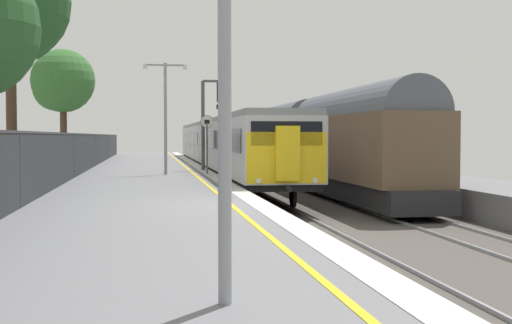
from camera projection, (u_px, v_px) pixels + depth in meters
The scene contains 9 objects.
ground at pixel (345, 226), 17.29m from camera, with size 17.40×110.00×1.21m.
commuter_train_at_platform at pixel (221, 144), 41.39m from camera, with size 2.83×40.10×3.81m.
freight_train_adjacent_track at pixel (313, 140), 34.78m from camera, with size 2.60×28.88×4.66m.
signal_gantry at pixel (209, 114), 33.82m from camera, with size 1.10×0.24×4.58m.
speed_limit_sign at pixel (207, 137), 30.37m from camera, with size 0.59×0.08×2.68m.
platform_lamp_mid at pixel (165, 108), 29.97m from camera, with size 2.00×0.20×5.02m.
platform_back_fence at pixel (19, 168), 15.94m from camera, with size 0.07×99.00×1.86m.
background_tree_left at pixel (12, 7), 23.74m from camera, with size 4.27×4.27×8.64m.
background_tree_centre at pixel (61, 83), 38.28m from camera, with size 3.65×3.65×6.75m.
Camera 1 is at (-2.40, -16.62, 1.73)m, focal length 46.76 mm.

